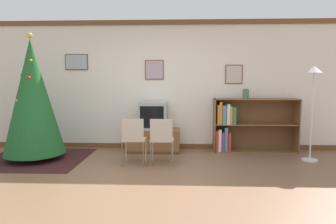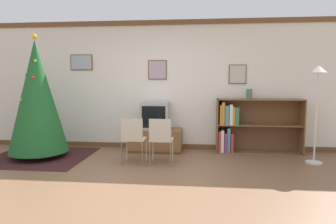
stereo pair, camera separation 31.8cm
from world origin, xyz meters
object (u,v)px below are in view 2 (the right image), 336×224
object	(u,v)px
christmas_tree	(37,97)
folding_chair_left	(133,138)
bookshelf	(244,126)
standing_lamp	(318,89)
tv_console	(155,140)
television	(155,116)
vase	(249,94)
folding_chair_right	(161,138)

from	to	relation	value
christmas_tree	folding_chair_left	size ratio (longest dim) A/B	2.80
bookshelf	standing_lamp	xyz separation A→B (m)	(1.13, -0.69, 0.78)
tv_console	television	size ratio (longest dim) A/B	1.91
christmas_tree	vase	size ratio (longest dim) A/B	11.47
tv_console	bookshelf	bearing A→B (deg)	3.17
christmas_tree	folding_chair_right	distance (m)	2.49
folding_chair_right	vase	bearing A→B (deg)	33.47
television	christmas_tree	bearing A→B (deg)	-161.89
christmas_tree	vase	xyz separation A→B (m)	(4.01, 0.77, 0.04)
folding_chair_right	bookshelf	bearing A→B (deg)	35.59
television	bookshelf	world-z (taller)	bookshelf
bookshelf	folding_chair_right	bearing A→B (deg)	-144.41
television	vase	distance (m)	1.93
folding_chair_left	tv_console	bearing A→B (deg)	76.45
folding_chair_left	standing_lamp	xyz separation A→B (m)	(3.17, 0.42, 0.84)
folding_chair_right	standing_lamp	distance (m)	2.84
christmas_tree	television	xyz separation A→B (m)	(2.13, 0.70, -0.41)
christmas_tree	standing_lamp	xyz separation A→B (m)	(5.06, 0.11, 0.16)
tv_console	bookshelf	world-z (taller)	bookshelf
christmas_tree	standing_lamp	distance (m)	5.06
folding_chair_right	standing_lamp	size ratio (longest dim) A/B	0.48
folding_chair_right	vase	world-z (taller)	vase
folding_chair_right	bookshelf	xyz separation A→B (m)	(1.55, 1.11, 0.06)
folding_chair_left	folding_chair_right	xyz separation A→B (m)	(0.49, 0.00, 0.00)
bookshelf	television	bearing A→B (deg)	-176.75
vase	folding_chair_left	bearing A→B (deg)	-153.00
christmas_tree	television	world-z (taller)	christmas_tree
folding_chair_left	standing_lamp	world-z (taller)	standing_lamp
folding_chair_left	standing_lamp	distance (m)	3.30
christmas_tree	folding_chair_right	bearing A→B (deg)	-7.39
folding_chair_right	standing_lamp	world-z (taller)	standing_lamp
tv_console	folding_chair_left	world-z (taller)	folding_chair_left
television	standing_lamp	size ratio (longest dim) A/B	0.33
folding_chair_right	standing_lamp	bearing A→B (deg)	8.80
christmas_tree	television	size ratio (longest dim) A/B	4.04
christmas_tree	television	bearing A→B (deg)	18.11
tv_console	folding_chair_left	distance (m)	1.07
television	folding_chair_left	distance (m)	1.07
television	vase	size ratio (longest dim) A/B	2.84
bookshelf	standing_lamp	size ratio (longest dim) A/B	0.99
tv_console	television	xyz separation A→B (m)	(-0.00, -0.00, 0.51)
television	folding_chair_left	xyz separation A→B (m)	(-0.24, -1.01, -0.27)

